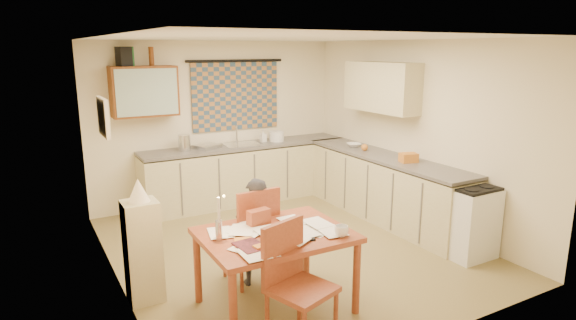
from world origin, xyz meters
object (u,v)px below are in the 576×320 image
stove (467,221)px  person (256,232)px  counter_back (246,173)px  counter_right (384,188)px  chair_far (251,252)px  dining_table (275,270)px  shelf_stand (143,252)px

stove → person: person is taller
counter_back → stove: counter_back is taller
counter_right → chair_far: bearing=-162.0°
stove → chair_far: chair_far is taller
counter_back → stove: (1.37, -3.17, -0.03)m
chair_far → person: (0.02, -0.08, 0.25)m
counter_back → stove: size_ratio=3.88×
stove → dining_table: bearing=178.6°
counter_back → person: person is taller
stove → chair_far: (-2.48, 0.67, -0.10)m
chair_far → shelf_stand: 1.09m
counter_back → chair_far: chair_far is taller
counter_right → chair_far: (-2.48, -0.80, -0.13)m
person → shelf_stand: bearing=-3.4°
counter_back → shelf_stand: (-2.17, -2.36, 0.05)m
shelf_stand → counter_right: bearing=10.6°
counter_right → person: (-2.45, -0.88, 0.11)m
stove → counter_right: bearing=90.0°
counter_back → chair_far: 2.74m
stove → chair_far: size_ratio=0.82×
stove → dining_table: stove is taller
person → chair_far: bearing=-65.4°
counter_right → shelf_stand: shelf_stand is taller
person → shelf_stand: 1.11m
stove → person: size_ratio=0.75×
stove → shelf_stand: shelf_stand is taller
dining_table → counter_back: bearing=70.8°
counter_right → shelf_stand: bearing=-169.4°
dining_table → shelf_stand: 1.28m
counter_right → stove: size_ratio=3.47×
dining_table → chair_far: bearing=87.9°
person → counter_back: bearing=-104.6°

